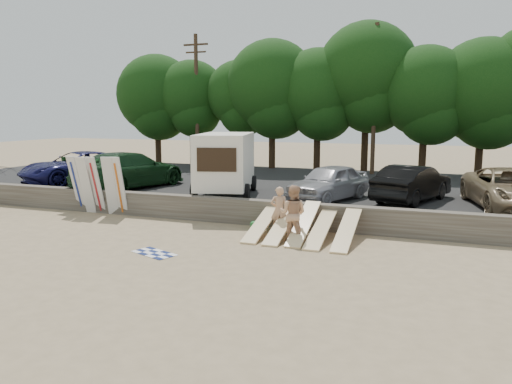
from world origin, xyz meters
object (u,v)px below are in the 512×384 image
Objects in this scene: car_2 at (329,182)px; cooler at (256,226)px; car_3 at (412,183)px; beachgoer_a at (279,210)px; box_trailer at (225,161)px; car_4 at (510,189)px; beachgoer_b at (293,213)px; car_0 at (78,167)px; car_1 at (129,170)px.

car_2 is 11.85× the size of cooler.
beachgoer_a is at bearing 67.15° from car_3.
beachgoer_a is (-1.01, -3.72, -0.60)m from car_2.
car_4 is (11.74, 0.78, -0.78)m from box_trailer.
beachgoer_a is 0.89× the size of beachgoer_b.
car_0 is 13.51m from beachgoer_a.
car_3 is 2.38× the size of beachgoer_b.
car_0 is at bearing -19.47° from beachgoer_b.
beachgoer_b is at bearing 1.73° from car_0.
car_1 is at bearing -43.04° from beachgoer_a.
beachgoer_b reaches higher than cooler.
car_1 is 3.57× the size of beachgoer_a.
car_1 is 16.35× the size of cooler.
car_2 is (10.09, -0.11, -0.13)m from car_1.
car_4 is (3.66, -0.36, 0.01)m from car_3.
box_trailer is 5.31m from beachgoer_a.
car_1 is 9.88m from beachgoer_a.
beachgoer_a is at bearing -11.47° from cooler.
car_1 is at bearing 23.86° from car_3.
car_3 is 12.28× the size of cooler.
car_0 is 12.62m from cooler.
box_trailer is 2.74× the size of beachgoer_a.
car_2 is at bearing -12.56° from box_trailer.
box_trailer is 8.21m from car_3.
beachgoer_b is (0.80, -0.95, 0.11)m from beachgoer_a.
car_0 reaches higher than beachgoer_b.
box_trailer reaches higher than cooler.
car_1 is 9.03m from cooler.
beachgoer_b is at bearing -72.50° from car_2.
car_1 is (-5.36, 0.30, -0.66)m from box_trailer.
car_0 is 1.29× the size of car_3.
car_2 is 3.49m from car_3.
car_0 is at bearing 168.25° from car_4.
car_2 is 2.58× the size of beachgoer_a.
box_trailer reaches higher than beachgoer_a.
box_trailer is at bearing -63.68° from beachgoer_a.
beachgoer_b is (13.54, -5.40, -0.56)m from car_0.
car_3 is 0.83× the size of car_4.
beachgoer_a is (12.74, -4.45, -0.66)m from car_0.
cooler is (-1.75, 1.11, -0.82)m from beachgoer_b.
car_0 is at bearing -162.91° from car_2.
beachgoer_b is at bearing 166.65° from car_1.
car_4 is at bearing -165.27° from car_3.
car_4 reaches higher than car_3.
car_0 is 20.77m from car_4.
car_4 reaches higher than cooler.
box_trailer reaches higher than car_2.
box_trailer is at bearing -170.77° from car_1.
box_trailer is 1.06× the size of car_2.
beachgoer_a is at bearing 4.21° from car_0.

